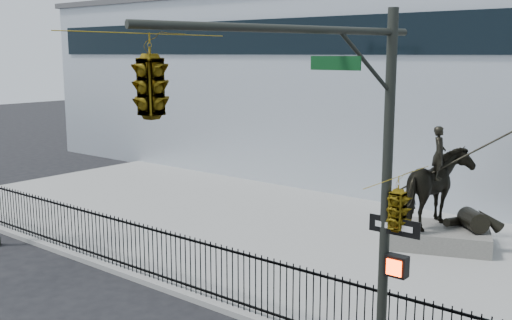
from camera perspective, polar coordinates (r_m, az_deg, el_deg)
The scene contains 7 objects.
ground at distance 16.03m, azimuth -12.20°, elevation -13.07°, with size 120.00×120.00×0.00m, color black.
plaza at distance 20.81m, azimuth 3.05°, elevation -7.17°, with size 30.00×12.00×0.15m, color gray.
building at distance 31.40m, azimuth 17.28°, elevation 6.46°, with size 44.00×14.00×9.00m, color #B4BBC4.
picket_fence at distance 16.46m, azimuth -8.90°, elevation -8.97°, with size 22.10×0.10×1.50m.
statue_plinth at distance 20.28m, azimuth 16.92°, elevation -6.97°, with size 3.17×2.18×0.59m, color #524F4B.
equestrian_statue at distance 19.89m, azimuth 17.32°, elevation -2.73°, with size 3.80×3.12×3.44m.
traffic_signal_right at distance 8.90m, azimuth 3.04°, elevation 1.06°, with size 2.17×6.86×7.00m.
Camera 1 is at (11.61, -9.12, 6.25)m, focal length 42.00 mm.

